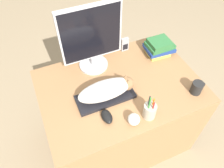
# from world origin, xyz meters

# --- Properties ---
(desk) EXTENTS (1.10, 0.77, 0.74)m
(desk) POSITION_xyz_m (0.00, 0.39, 0.37)
(desk) COLOR #9E7047
(desk) RESTS_ON ground_plane
(keyboard) EXTENTS (0.38, 0.16, 0.02)m
(keyboard) POSITION_xyz_m (-0.13, 0.33, 0.76)
(keyboard) COLOR black
(keyboard) RESTS_ON desk
(cat) EXTENTS (0.38, 0.14, 0.11)m
(cat) POSITION_xyz_m (-0.11, 0.33, 0.83)
(cat) COLOR white
(cat) RESTS_ON keyboard
(monitor) EXTENTS (0.43, 0.21, 0.49)m
(monitor) POSITION_xyz_m (-0.10, 0.64, 1.01)
(monitor) COLOR #B7B7BC
(monitor) RESTS_ON desk
(computer_mouse) EXTENTS (0.06, 0.11, 0.04)m
(computer_mouse) POSITION_xyz_m (-0.19, 0.18, 0.76)
(computer_mouse) COLOR black
(computer_mouse) RESTS_ON desk
(coffee_mug) EXTENTS (0.10, 0.07, 0.09)m
(coffee_mug) POSITION_xyz_m (0.44, 0.13, 0.79)
(coffee_mug) COLOR black
(coffee_mug) RESTS_ON desk
(pen_cup) EXTENTS (0.08, 0.08, 0.20)m
(pen_cup) POSITION_xyz_m (0.06, 0.09, 0.80)
(pen_cup) COLOR #B2A893
(pen_cup) RESTS_ON desk
(baseball) EXTENTS (0.07, 0.07, 0.07)m
(baseball) POSITION_xyz_m (-0.05, 0.09, 0.78)
(baseball) COLOR silver
(baseball) RESTS_ON desk
(phone) EXTENTS (0.06, 0.03, 0.11)m
(phone) POSITION_xyz_m (0.19, 0.71, 0.80)
(phone) COLOR #99999E
(phone) RESTS_ON desk
(book_stack) EXTENTS (0.22, 0.17, 0.13)m
(book_stack) POSITION_xyz_m (0.41, 0.57, 0.81)
(book_stack) COLOR #CCC14C
(book_stack) RESTS_ON desk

